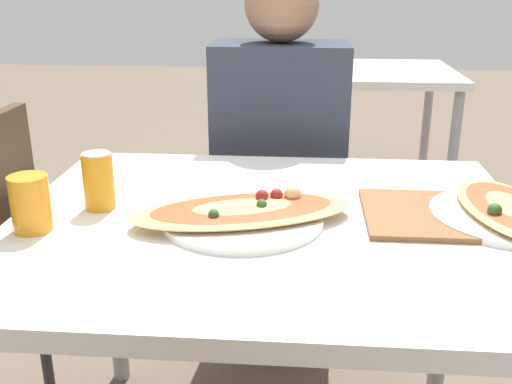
% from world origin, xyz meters
% --- Properties ---
extents(dining_table, '(1.09, 0.89, 0.73)m').
position_xyz_m(dining_table, '(0.00, 0.00, 0.65)').
color(dining_table, white).
rests_on(dining_table, ground_plane).
extents(chair_far_seated, '(0.40, 0.40, 0.92)m').
position_xyz_m(chair_far_seated, '(-0.01, 0.78, 0.52)').
color(chair_far_seated, '#3F2D1E').
rests_on(chair_far_seated, ground_plane).
extents(person_seated, '(0.42, 0.27, 1.23)m').
position_xyz_m(person_seated, '(-0.01, 0.66, 0.73)').
color(person_seated, '#2D2D38').
rests_on(person_seated, ground_plane).
extents(pizza_main, '(0.50, 0.34, 0.06)m').
position_xyz_m(pizza_main, '(-0.05, -0.02, 0.74)').
color(pizza_main, white).
rests_on(pizza_main, dining_table).
extents(soda_can, '(0.07, 0.07, 0.12)m').
position_xyz_m(soda_can, '(-0.37, 0.03, 0.79)').
color(soda_can, orange).
rests_on(soda_can, dining_table).
extents(drink_glass, '(0.08, 0.08, 0.11)m').
position_xyz_m(drink_glass, '(-0.47, -0.10, 0.78)').
color(drink_glass, orange).
rests_on(drink_glass, dining_table).
extents(serving_tray, '(0.40, 0.27, 0.01)m').
position_xyz_m(serving_tray, '(0.40, 0.03, 0.73)').
color(serving_tray, brown).
rests_on(serving_tray, dining_table).
extents(pizza_second, '(0.32, 0.39, 0.06)m').
position_xyz_m(pizza_second, '(0.50, 0.03, 0.74)').
color(pizza_second, white).
rests_on(pizza_second, dining_table).
extents(background_table, '(1.10, 0.80, 0.85)m').
position_xyz_m(background_table, '(0.27, 2.10, 0.67)').
color(background_table, white).
rests_on(background_table, ground_plane).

